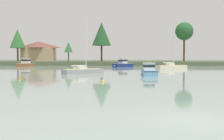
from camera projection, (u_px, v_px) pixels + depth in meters
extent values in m
plane|color=gray|center=(191.00, 120.00, 12.38)|extent=(404.63, 404.63, 0.00)
cube|color=#4C563D|center=(135.00, 62.00, 120.38)|extent=(182.08, 58.26, 1.38)
cube|color=beige|center=(171.00, 68.00, 68.20)|extent=(7.90, 5.80, 1.34)
cube|color=#CCB78E|center=(171.00, 65.00, 68.17)|extent=(7.36, 5.35, 0.04)
cube|color=silver|center=(170.00, 64.00, 67.98)|extent=(2.17, 2.01, 0.48)
cylinder|color=silver|center=(174.00, 45.00, 68.25)|extent=(0.16, 0.16, 9.64)
cylinder|color=silver|center=(168.00, 63.00, 67.71)|extent=(2.81, 1.73, 0.13)
cylinder|color=silver|center=(168.00, 63.00, 67.71)|extent=(2.55, 1.58, 0.14)
cylinder|color=#999999|center=(179.00, 45.00, 68.99)|extent=(2.77, 1.65, 9.60)
cube|color=gray|center=(83.00, 73.00, 48.11)|extent=(6.64, 6.24, 1.22)
cube|color=#CCB78E|center=(83.00, 69.00, 48.08)|extent=(6.17, 5.78, 0.04)
cube|color=silver|center=(81.00, 68.00, 47.84)|extent=(1.99, 1.96, 0.43)
cylinder|color=silver|center=(86.00, 38.00, 48.21)|extent=(0.14, 0.14, 10.34)
cylinder|color=silver|center=(79.00, 66.00, 47.51)|extent=(2.23, 2.02, 0.12)
cylinder|color=silver|center=(79.00, 66.00, 47.51)|extent=(2.03, 1.85, 0.14)
cylinder|color=#999999|center=(93.00, 38.00, 49.12)|extent=(2.17, 1.96, 10.29)
cube|color=navy|center=(123.00, 66.00, 80.68)|extent=(5.88, 6.04, 1.55)
cone|color=navy|center=(115.00, 66.00, 78.49)|extent=(2.57, 2.57, 1.85)
cube|color=silver|center=(123.00, 64.00, 80.64)|extent=(6.03, 6.19, 0.05)
cube|color=silver|center=(123.00, 61.00, 80.60)|extent=(2.55, 2.56, 1.29)
cube|color=#19232D|center=(123.00, 61.00, 80.60)|extent=(2.60, 2.62, 0.47)
cube|color=beige|center=(123.00, 59.00, 80.57)|extent=(2.91, 2.92, 0.06)
cylinder|color=silver|center=(123.00, 57.00, 80.55)|extent=(0.03, 0.03, 1.11)
cube|color=#669ECC|center=(149.00, 74.00, 43.04)|extent=(2.10, 5.99, 1.26)
cone|color=#669ECC|center=(147.00, 73.00, 46.00)|extent=(1.80, 1.71, 1.75)
cube|color=black|center=(149.00, 70.00, 43.01)|extent=(2.19, 6.11, 0.05)
cube|color=silver|center=(149.00, 67.00, 43.28)|extent=(1.61, 2.20, 1.00)
cube|color=#19232D|center=(149.00, 66.00, 43.28)|extent=(1.65, 2.25, 0.36)
cube|color=beige|center=(149.00, 63.00, 43.26)|extent=(1.87, 2.47, 0.06)
cylinder|color=silver|center=(149.00, 60.00, 43.24)|extent=(0.03, 0.03, 0.85)
cube|color=brown|center=(26.00, 66.00, 84.70)|extent=(3.10, 7.29, 1.54)
cone|color=brown|center=(31.00, 65.00, 88.20)|extent=(2.36, 2.19, 2.18)
cube|color=silver|center=(26.00, 63.00, 84.67)|extent=(3.21, 7.44, 0.05)
cube|color=silver|center=(26.00, 61.00, 84.54)|extent=(2.15, 2.39, 1.39)
cube|color=#19232D|center=(26.00, 60.00, 84.53)|extent=(2.19, 2.44, 0.50)
cube|color=beige|center=(26.00, 58.00, 84.51)|extent=(2.48, 2.68, 0.06)
cylinder|color=silver|center=(26.00, 56.00, 84.48)|extent=(0.03, 0.03, 1.29)
sphere|color=orange|center=(20.00, 78.00, 36.15)|extent=(0.35, 0.35, 0.35)
torus|color=#333338|center=(20.00, 77.00, 36.14)|extent=(0.12, 0.12, 0.02)
sphere|color=yellow|center=(103.00, 82.00, 31.22)|extent=(0.35, 0.35, 0.35)
torus|color=#333338|center=(103.00, 80.00, 31.21)|extent=(0.12, 0.12, 0.02)
sphere|color=white|center=(74.00, 69.00, 67.54)|extent=(0.45, 0.45, 0.45)
torus|color=#333338|center=(74.00, 67.00, 67.53)|extent=(0.12, 0.12, 0.02)
cylinder|color=brown|center=(102.00, 48.00, 99.00)|extent=(0.64, 0.64, 8.86)
cone|color=#1E4723|center=(102.00, 34.00, 98.79)|extent=(6.47, 6.47, 7.91)
cylinder|color=brown|center=(18.00, 50.00, 108.21)|extent=(0.63, 0.63, 7.92)
cone|color=#2D602D|center=(18.00, 39.00, 108.02)|extent=(5.75, 5.75, 7.02)
cylinder|color=brown|center=(68.00, 54.00, 100.36)|extent=(0.38, 0.38, 5.01)
cone|color=#2D602D|center=(68.00, 47.00, 100.26)|extent=(2.92, 2.92, 3.57)
cylinder|color=brown|center=(184.00, 48.00, 94.19)|extent=(0.61, 0.61, 8.50)
sphere|color=#235128|center=(184.00, 31.00, 93.95)|extent=(5.83, 5.83, 5.83)
cube|color=tan|center=(39.00, 54.00, 112.03)|extent=(11.86, 7.66, 5.02)
pyramid|color=brown|center=(39.00, 45.00, 111.87)|extent=(12.81, 8.28, 2.43)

